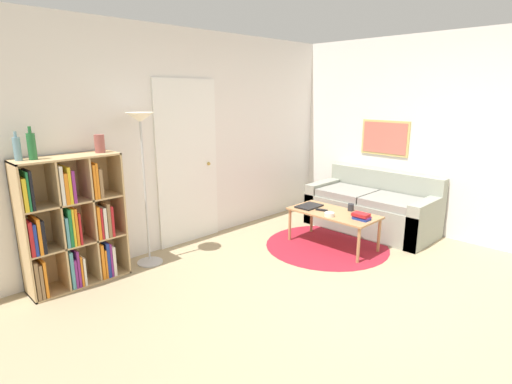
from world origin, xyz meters
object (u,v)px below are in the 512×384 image
object	(u,v)px
bowl	(329,214)
bottle_middle	(32,146)
floor_lamp	(142,141)
laptop	(309,206)
couch	(373,209)
cup	(351,207)
coffee_table	(333,215)
vase_on_shelf	(100,144)
bookshelf	(72,226)
bottle_left	(17,149)

from	to	relation	value
bowl	bottle_middle	xyz separation A→B (m)	(-2.73, 1.28, 0.95)
bowl	floor_lamp	bearing A→B (deg)	144.61
floor_lamp	laptop	bearing A→B (deg)	-23.18
couch	cup	world-z (taller)	couch
floor_lamp	coffee_table	bearing A→B (deg)	-31.29
bottle_middle	vase_on_shelf	size ratio (longest dim) A/B	1.65
bookshelf	couch	xyz separation A→B (m)	(3.60, -1.24, -0.32)
bowl	bottle_left	distance (m)	3.26
bookshelf	laptop	size ratio (longest dim) A/B	3.81
coffee_table	bottle_left	size ratio (longest dim) A/B	4.26
floor_lamp	bookshelf	bearing A→B (deg)	174.50
bowl	bottle_left	size ratio (longest dim) A/B	0.46
floor_lamp	laptop	xyz separation A→B (m)	(1.86, -0.79, -0.92)
couch	coffee_table	bearing A→B (deg)	178.91
floor_lamp	laptop	distance (m)	2.22
cup	bottle_left	distance (m)	3.61
cup	bottle_middle	world-z (taller)	bottle_middle
floor_lamp	couch	xyz separation A→B (m)	(2.83, -1.17, -1.08)
floor_lamp	couch	size ratio (longest dim) A/B	0.99
couch	bowl	size ratio (longest dim) A/B	14.34
laptop	bowl	xyz separation A→B (m)	(-0.15, -0.42, 0.01)
bowl	bottle_middle	size ratio (longest dim) A/B	0.40
bottle_middle	couch	bearing A→B (deg)	-17.81
couch	cup	size ratio (longest dim) A/B	19.32
bottle_left	vase_on_shelf	world-z (taller)	bottle_left
bookshelf	bottle_middle	world-z (taller)	bottle_middle
coffee_table	vase_on_shelf	xyz separation A→B (m)	(-2.30, 1.22, 0.98)
bowl	bottle_left	bearing A→B (deg)	155.15
coffee_table	vase_on_shelf	world-z (taller)	vase_on_shelf
bookshelf	bottle_middle	distance (m)	0.84
cup	couch	bearing A→B (deg)	7.51
bowl	couch	bearing A→B (deg)	2.38
bookshelf	couch	bearing A→B (deg)	-19.01
couch	bottle_left	xyz separation A→B (m)	(-3.96, 1.27, 1.11)
floor_lamp	cup	world-z (taller)	floor_lamp
bookshelf	bottle_left	xyz separation A→B (m)	(-0.36, 0.03, 0.78)
bookshelf	couch	world-z (taller)	bookshelf
cup	bottle_middle	size ratio (longest dim) A/B	0.30
floor_lamp	laptop	world-z (taller)	floor_lamp
floor_lamp	vase_on_shelf	xyz separation A→B (m)	(-0.42, 0.07, 0.01)
bookshelf	bottle_left	size ratio (longest dim) A/B	5.05
bottle_middle	cup	bearing A→B (deg)	-23.23
laptop	bottle_middle	xyz separation A→B (m)	(-2.88, 0.87, 0.96)
laptop	bottle_left	size ratio (longest dim) A/B	1.33
couch	vase_on_shelf	world-z (taller)	vase_on_shelf
coffee_table	vase_on_shelf	bearing A→B (deg)	152.05
floor_lamp	coffee_table	size ratio (longest dim) A/B	1.54
couch	bottle_middle	world-z (taller)	bottle_middle
coffee_table	bookshelf	bearing A→B (deg)	155.31
bookshelf	bottle_left	distance (m)	0.86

